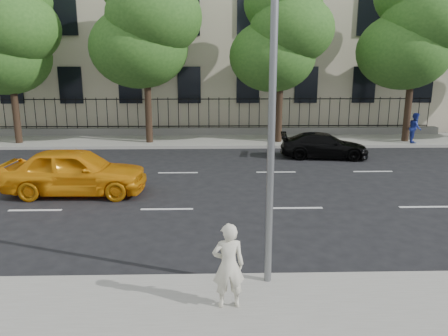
# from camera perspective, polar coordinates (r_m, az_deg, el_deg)

# --- Properties ---
(ground) EXTENTS (120.00, 120.00, 0.00)m
(ground) POSITION_cam_1_polar(r_m,az_deg,el_deg) (11.22, -8.77, -9.55)
(ground) COLOR black
(ground) RESTS_ON ground
(far_sidewalk) EXTENTS (60.00, 4.00, 0.15)m
(far_sidewalk) POSITION_cam_1_polar(r_m,az_deg,el_deg) (24.64, -4.79, 3.58)
(far_sidewalk) COLOR gray
(far_sidewalk) RESTS_ON ground
(lane_markings) EXTENTS (49.60, 4.62, 0.01)m
(lane_markings) POSITION_cam_1_polar(r_m,az_deg,el_deg) (15.66, -6.65, -2.65)
(lane_markings) COLOR silver
(lane_markings) RESTS_ON ground
(iron_fence) EXTENTS (30.00, 0.50, 2.20)m
(iron_fence) POSITION_cam_1_polar(r_m,az_deg,el_deg) (26.23, -4.61, 5.47)
(iron_fence) COLOR slate
(iron_fence) RESTS_ON far_sidewalk
(street_light) EXTENTS (0.25, 3.32, 8.05)m
(street_light) POSITION_cam_1_polar(r_m,az_deg,el_deg) (8.55, 6.08, 18.66)
(street_light) COLOR slate
(street_light) RESTS_ON near_sidewalk
(tree_b) EXTENTS (5.53, 5.12, 8.97)m
(tree_b) POSITION_cam_1_polar(r_m,az_deg,el_deg) (25.80, -26.26, 15.59)
(tree_b) COLOR #382619
(tree_b) RESTS_ON far_sidewalk
(tree_c) EXTENTS (5.89, 5.50, 9.80)m
(tree_c) POSITION_cam_1_polar(r_m,az_deg,el_deg) (23.90, -10.15, 18.36)
(tree_c) COLOR #382619
(tree_c) RESTS_ON far_sidewalk
(tree_d) EXTENTS (5.34, 4.94, 8.84)m
(tree_d) POSITION_cam_1_polar(r_m,az_deg,el_deg) (23.90, 7.54, 17.07)
(tree_d) COLOR #382619
(tree_d) RESTS_ON far_sidewalk
(tree_e) EXTENTS (5.71, 5.31, 9.46)m
(tree_e) POSITION_cam_1_polar(r_m,az_deg,el_deg) (25.92, 23.73, 16.61)
(tree_e) COLOR #382619
(tree_e) RESTS_ON far_sidewalk
(yellow_taxi) EXTENTS (4.75, 2.00, 1.61)m
(yellow_taxi) POSITION_cam_1_polar(r_m,az_deg,el_deg) (15.54, -18.81, -0.41)
(yellow_taxi) COLOR orange
(yellow_taxi) RESTS_ON ground
(black_sedan) EXTENTS (4.21, 2.15, 1.17)m
(black_sedan) POSITION_cam_1_polar(r_m,az_deg,el_deg) (20.93, 12.92, 2.89)
(black_sedan) COLOR black
(black_sedan) RESTS_ON ground
(woman_near) EXTENTS (0.60, 0.42, 1.57)m
(woman_near) POSITION_cam_1_polar(r_m,az_deg,el_deg) (7.82, 0.58, -12.62)
(woman_near) COLOR beige
(woman_near) RESTS_ON near_sidewalk
(pedestrian_far) EXTENTS (0.83, 0.93, 1.60)m
(pedestrian_far) POSITION_cam_1_polar(r_m,az_deg,el_deg) (25.54, 23.69, 4.82)
(pedestrian_far) COLOR navy
(pedestrian_far) RESTS_ON far_sidewalk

